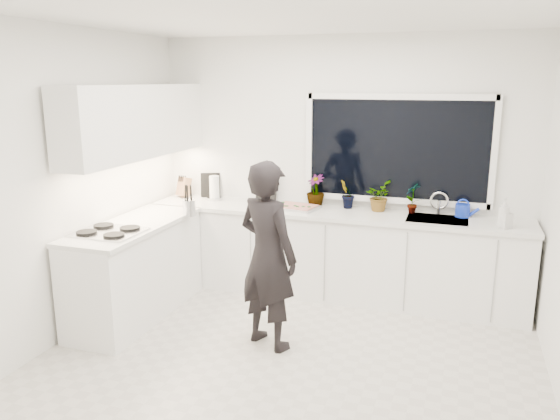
% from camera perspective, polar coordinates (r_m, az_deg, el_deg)
% --- Properties ---
extents(floor, '(4.00, 3.50, 0.02)m').
position_cam_1_polar(floor, '(4.69, 1.04, -15.22)').
color(floor, beige).
rests_on(floor, ground).
extents(wall_back, '(4.00, 0.02, 2.70)m').
position_cam_1_polar(wall_back, '(5.89, 6.27, 4.65)').
color(wall_back, white).
rests_on(wall_back, ground).
extents(wall_left, '(0.02, 3.50, 2.70)m').
position_cam_1_polar(wall_left, '(5.17, -20.67, 2.64)').
color(wall_left, white).
rests_on(wall_left, ground).
extents(ceiling, '(4.00, 3.50, 0.02)m').
position_cam_1_polar(ceiling, '(4.15, 1.21, 19.93)').
color(ceiling, white).
rests_on(ceiling, wall_back).
extents(window, '(1.80, 0.02, 1.00)m').
position_cam_1_polar(window, '(5.73, 12.14, 6.21)').
color(window, black).
rests_on(window, wall_back).
extents(base_cabinets_back, '(3.92, 0.58, 0.88)m').
position_cam_1_polar(base_cabinets_back, '(5.81, 5.38, -4.70)').
color(base_cabinets_back, white).
rests_on(base_cabinets_back, floor).
extents(base_cabinets_left, '(0.58, 1.60, 0.88)m').
position_cam_1_polar(base_cabinets_left, '(5.48, -14.80, -6.24)').
color(base_cabinets_left, white).
rests_on(base_cabinets_left, floor).
extents(countertop_back, '(3.94, 0.62, 0.04)m').
position_cam_1_polar(countertop_back, '(5.67, 5.46, -0.31)').
color(countertop_back, silver).
rests_on(countertop_back, base_cabinets_back).
extents(countertop_left, '(0.62, 1.60, 0.04)m').
position_cam_1_polar(countertop_left, '(5.34, -15.09, -1.58)').
color(countertop_left, silver).
rests_on(countertop_left, base_cabinets_left).
extents(upper_cabinets, '(0.34, 2.10, 0.70)m').
position_cam_1_polar(upper_cabinets, '(5.54, -14.74, 8.95)').
color(upper_cabinets, white).
rests_on(upper_cabinets, wall_left).
extents(sink, '(0.58, 0.42, 0.14)m').
position_cam_1_polar(sink, '(5.56, 16.08, -1.39)').
color(sink, silver).
rests_on(sink, countertop_back).
extents(faucet, '(0.03, 0.03, 0.22)m').
position_cam_1_polar(faucet, '(5.71, 16.28, 0.65)').
color(faucet, silver).
rests_on(faucet, countertop_back).
extents(stovetop, '(0.56, 0.48, 0.03)m').
position_cam_1_polar(stovetop, '(5.07, -17.47, -2.14)').
color(stovetop, black).
rests_on(stovetop, countertop_left).
extents(person, '(0.69, 0.59, 1.61)m').
position_cam_1_polar(person, '(4.59, -1.29, -4.79)').
color(person, black).
rests_on(person, floor).
extents(pizza_tray, '(0.50, 0.41, 0.03)m').
position_cam_1_polar(pizza_tray, '(5.74, 1.65, 0.27)').
color(pizza_tray, silver).
rests_on(pizza_tray, countertop_back).
extents(pizza, '(0.46, 0.37, 0.01)m').
position_cam_1_polar(pizza, '(5.74, 1.65, 0.44)').
color(pizza, red).
rests_on(pizza, pizza_tray).
extents(watering_can, '(0.15, 0.15, 0.13)m').
position_cam_1_polar(watering_can, '(5.68, 18.53, -0.05)').
color(watering_can, '#1431BF').
rests_on(watering_can, countertop_back).
extents(paper_towel_roll, '(0.13, 0.13, 0.26)m').
position_cam_1_polar(paper_towel_roll, '(6.19, -6.87, 2.23)').
color(paper_towel_roll, white).
rests_on(paper_towel_roll, countertop_back).
extents(knife_block, '(0.16, 0.14, 0.22)m').
position_cam_1_polar(knife_block, '(6.41, -10.02, 2.33)').
color(knife_block, '#A27E4B').
rests_on(knife_block, countertop_back).
extents(utensil_crock, '(0.15, 0.15, 0.16)m').
position_cam_1_polar(utensil_crock, '(5.51, -9.49, 0.23)').
color(utensil_crock, '#B9B9BE').
rests_on(utensil_crock, countertop_left).
extents(picture_frame_large, '(0.21, 0.10, 0.28)m').
position_cam_1_polar(picture_frame_large, '(6.36, -7.29, 2.62)').
color(picture_frame_large, black).
rests_on(picture_frame_large, countertop_back).
extents(picture_frame_small, '(0.25, 0.05, 0.30)m').
position_cam_1_polar(picture_frame_small, '(6.09, -1.41, 2.34)').
color(picture_frame_small, black).
rests_on(picture_frame_small, countertop_back).
extents(herb_plants, '(1.24, 0.29, 0.34)m').
position_cam_1_polar(herb_plants, '(5.74, 8.38, 1.62)').
color(herb_plants, '#26662D').
rests_on(herb_plants, countertop_back).
extents(soap_bottles, '(0.15, 0.13, 0.28)m').
position_cam_1_polar(soap_bottles, '(5.38, 22.43, -0.44)').
color(soap_bottles, '#D8BF66').
rests_on(soap_bottles, countertop_back).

